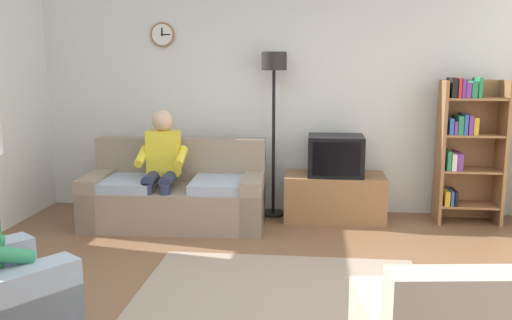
# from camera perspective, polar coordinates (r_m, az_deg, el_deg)

# --- Properties ---
(ground_plane) EXTENTS (12.00, 12.00, 0.00)m
(ground_plane) POSITION_cam_1_polar(r_m,az_deg,el_deg) (4.08, -0.08, -14.91)
(ground_plane) COLOR brown
(back_wall_assembly) EXTENTS (6.20, 0.17, 2.70)m
(back_wall_assembly) POSITION_cam_1_polar(r_m,az_deg,el_deg) (6.36, 2.50, 6.79)
(back_wall_assembly) COLOR silver
(back_wall_assembly) RESTS_ON ground_plane
(couch) EXTENTS (1.94, 0.96, 0.90)m
(couch) POSITION_cam_1_polar(r_m,az_deg,el_deg) (5.93, -8.41, -3.73)
(couch) COLOR gray
(couch) RESTS_ON ground_plane
(tv_stand) EXTENTS (1.10, 0.56, 0.51)m
(tv_stand) POSITION_cam_1_polar(r_m,az_deg,el_deg) (6.11, 8.26, -3.86)
(tv_stand) COLOR olive
(tv_stand) RESTS_ON ground_plane
(tv) EXTENTS (0.60, 0.49, 0.44)m
(tv) POSITION_cam_1_polar(r_m,az_deg,el_deg) (5.99, 8.39, 0.48)
(tv) COLOR black
(tv) RESTS_ON tv_stand
(bookshelf) EXTENTS (0.68, 0.36, 1.58)m
(bookshelf) POSITION_cam_1_polar(r_m,az_deg,el_deg) (6.28, 21.25, 1.57)
(bookshelf) COLOR olive
(bookshelf) RESTS_ON ground_plane
(floor_lamp) EXTENTS (0.28, 0.28, 1.85)m
(floor_lamp) POSITION_cam_1_polar(r_m,az_deg,el_deg) (6.05, 1.89, 7.56)
(floor_lamp) COLOR black
(floor_lamp) RESTS_ON ground_plane
(area_rug) EXTENTS (2.20, 1.70, 0.01)m
(area_rug) POSITION_cam_1_polar(r_m,az_deg,el_deg) (4.19, 2.72, -14.14)
(area_rug) COLOR gray
(area_rug) RESTS_ON ground_plane
(person_on_couch) EXTENTS (0.52, 0.55, 1.24)m
(person_on_couch) POSITION_cam_1_polar(r_m,az_deg,el_deg) (5.77, -9.95, -0.24)
(person_on_couch) COLOR yellow
(person_on_couch) RESTS_ON ground_plane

